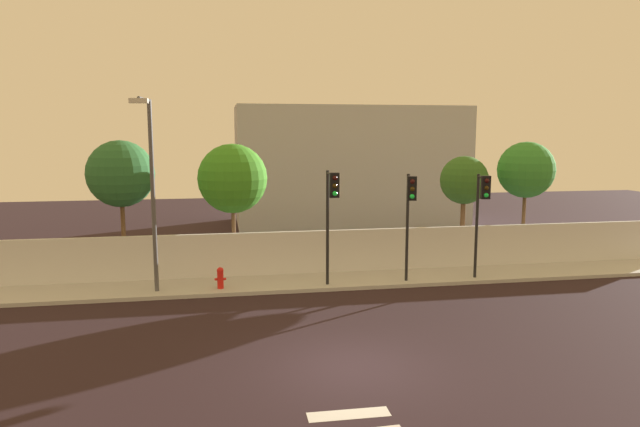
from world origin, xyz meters
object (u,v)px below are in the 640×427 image
object	(u,v)px
roadside_tree_midleft	(233,179)
roadside_tree_midright	(464,181)
traffic_light_center	(410,205)
traffic_light_right	(331,204)
traffic_light_left	(482,204)
roadside_tree_rightmost	(526,170)
roadside_tree_leftmost	(121,174)
fire_hydrant	(220,277)
street_lamp_curbside	(151,181)

from	to	relation	value
roadside_tree_midleft	roadside_tree_midright	distance (m)	10.62
traffic_light_center	traffic_light_right	size ratio (longest dim) A/B	0.96
traffic_light_left	traffic_light_center	distance (m)	3.01
traffic_light_right	roadside_tree_rightmost	size ratio (longest dim) A/B	0.79
roadside_tree_midright	roadside_tree_midleft	bearing A→B (deg)	180.00
traffic_light_left	traffic_light_center	bearing A→B (deg)	-177.37
traffic_light_left	roadside_tree_midleft	bearing A→B (deg)	157.83
traffic_light_center	roadside_tree_leftmost	bearing A→B (deg)	160.09
traffic_light_center	roadside_tree_leftmost	distance (m)	11.95
traffic_light_left	roadside_tree_midright	bearing A→B (deg)	75.51
roadside_tree_leftmost	roadside_tree_midright	world-z (taller)	roadside_tree_leftmost
traffic_light_right	roadside_tree_leftmost	xyz separation A→B (m)	(-8.11, 4.11, 0.91)
roadside_tree_midright	traffic_light_left	bearing A→B (deg)	-104.49
roadside_tree_midleft	roadside_tree_rightmost	size ratio (longest dim) A/B	0.99
traffic_light_left	roadside_tree_midleft	xyz separation A→B (m)	(-9.61, 3.91, 0.82)
fire_hydrant	roadside_tree_leftmost	world-z (taller)	roadside_tree_leftmost
fire_hydrant	roadside_tree_midleft	size ratio (longest dim) A/B	0.15
traffic_light_left	traffic_light_center	xyz separation A→B (m)	(-3.01, -0.14, 0.04)
street_lamp_curbside	traffic_light_center	bearing A→B (deg)	-3.88
traffic_light_left	roadside_tree_rightmost	bearing A→B (deg)	43.62
fire_hydrant	roadside_tree_rightmost	distance (m)	15.14
traffic_light_right	street_lamp_curbside	size ratio (longest dim) A/B	0.63
street_lamp_curbside	fire_hydrant	bearing A→B (deg)	4.27
traffic_light_right	roadside_tree_midleft	bearing A→B (deg)	130.52
roadside_tree_midleft	traffic_light_left	bearing A→B (deg)	-22.17
street_lamp_curbside	roadside_tree_rightmost	distance (m)	17.04
traffic_light_right	fire_hydrant	distance (m)	5.09
traffic_light_center	roadside_tree_midright	xyz separation A→B (m)	(4.02, 4.05, 0.53)
traffic_light_right	roadside_tree_leftmost	distance (m)	9.14
traffic_light_left	roadside_tree_midleft	size ratio (longest dim) A/B	0.76
fire_hydrant	roadside_tree_rightmost	bearing A→B (deg)	12.69
traffic_light_center	roadside_tree_leftmost	xyz separation A→B (m)	(-11.19, 4.05, 1.04)
roadside_tree_midleft	roadside_tree_midright	xyz separation A→B (m)	(10.62, -0.00, -0.25)
fire_hydrant	roadside_tree_rightmost	size ratio (longest dim) A/B	0.15
traffic_light_center	roadside_tree_rightmost	size ratio (longest dim) A/B	0.76
traffic_light_right	fire_hydrant	world-z (taller)	traffic_light_right
traffic_light_right	roadside_tree_leftmost	size ratio (longest dim) A/B	0.78
roadside_tree_midright	roadside_tree_rightmost	bearing A→B (deg)	0.00
roadside_tree_rightmost	traffic_light_center	bearing A→B (deg)	-150.35
street_lamp_curbside	fire_hydrant	distance (m)	4.42
street_lamp_curbside	roadside_tree_midright	xyz separation A→B (m)	(13.61, 3.40, -0.48)
traffic_light_center	roadside_tree_midright	size ratio (longest dim) A/B	0.86
roadside_tree_midright	traffic_light_center	bearing A→B (deg)	-134.79
traffic_light_center	roadside_tree_rightmost	xyz separation A→B (m)	(7.12, 4.05, 0.99)
roadside_tree_leftmost	fire_hydrant	bearing A→B (deg)	-38.99
street_lamp_curbside	roadside_tree_midleft	xyz separation A→B (m)	(2.99, 3.40, -0.23)
street_lamp_curbside	roadside_tree_midleft	bearing A→B (deg)	48.72
traffic_light_right	roadside_tree_rightmost	distance (m)	11.03
street_lamp_curbside	roadside_tree_leftmost	bearing A→B (deg)	115.28
traffic_light_left	traffic_light_right	bearing A→B (deg)	-178.14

